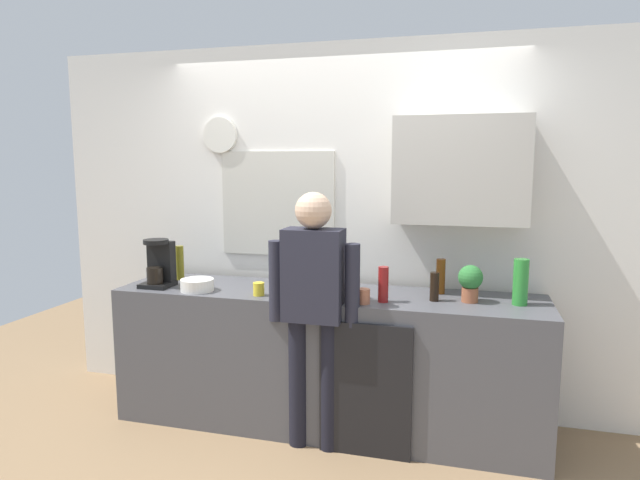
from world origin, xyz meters
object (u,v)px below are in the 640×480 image
at_px(bottle_clear_soda, 521,282).
at_px(cup_terracotta_mug, 363,296).
at_px(bottle_olive_oil, 180,263).
at_px(bottle_red_vinegar, 383,284).
at_px(potted_plant, 470,281).
at_px(mixing_bowl, 197,285).
at_px(bottle_dark_sauce, 434,287).
at_px(person_at_sink, 314,299).
at_px(bottle_green_wine, 337,275).
at_px(cup_yellow_cup, 259,289).
at_px(storage_canister, 311,272).
at_px(bottle_amber_beer, 441,276).
at_px(coffee_maker, 159,265).

distance_m(bottle_clear_soda, cup_terracotta_mug, 0.95).
bearing_deg(cup_terracotta_mug, bottle_olive_oil, 167.03).
relative_size(bottle_red_vinegar, cup_terracotta_mug, 2.39).
xyz_separation_m(cup_terracotta_mug, potted_plant, (0.62, 0.21, 0.09)).
relative_size(bottle_red_vinegar, mixing_bowl, 1.00).
distance_m(bottle_dark_sauce, person_at_sink, 0.75).
bearing_deg(bottle_green_wine, bottle_red_vinegar, -2.72).
bearing_deg(potted_plant, bottle_dark_sauce, -171.50).
xyz_separation_m(bottle_red_vinegar, cup_yellow_cup, (-0.80, -0.05, -0.07)).
bearing_deg(bottle_green_wine, person_at_sink, -123.53).
relative_size(cup_terracotta_mug, storage_canister, 0.54).
bearing_deg(bottle_red_vinegar, bottle_olive_oil, 170.54).
bearing_deg(bottle_amber_beer, potted_plant, -42.90).
height_order(coffee_maker, bottle_olive_oil, coffee_maker).
bearing_deg(bottle_amber_beer, bottle_green_wine, -154.04).
height_order(potted_plant, person_at_sink, person_at_sink).
relative_size(bottle_dark_sauce, storage_canister, 1.06).
xyz_separation_m(coffee_maker, potted_plant, (2.08, 0.11, -0.01)).
distance_m(bottle_red_vinegar, person_at_sink, 0.44).
bearing_deg(bottle_dark_sauce, potted_plant, 8.50).
relative_size(cup_yellow_cup, storage_canister, 0.50).
distance_m(bottle_amber_beer, cup_yellow_cup, 1.18).
relative_size(bottle_dark_sauce, person_at_sink, 0.11).
bearing_deg(storage_canister, cup_terracotta_mug, -44.38).
bearing_deg(storage_canister, potted_plant, -12.42).
bearing_deg(storage_canister, bottle_clear_soda, -9.54).
bearing_deg(cup_terracotta_mug, bottle_green_wine, 154.70).
xyz_separation_m(bottle_olive_oil, bottle_clear_soda, (2.34, -0.11, 0.02)).
relative_size(cup_yellow_cup, person_at_sink, 0.05).
height_order(coffee_maker, mixing_bowl, coffee_maker).
distance_m(cup_terracotta_mug, mixing_bowl, 1.13).
relative_size(bottle_red_vinegar, bottle_green_wine, 0.73).
bearing_deg(bottle_clear_soda, storage_canister, 170.46).
xyz_separation_m(bottle_olive_oil, mixing_bowl, (0.29, -0.29, -0.08)).
bearing_deg(bottle_clear_soda, potted_plant, -178.47).
bearing_deg(bottle_clear_soda, cup_terracotta_mug, -166.36).
bearing_deg(storage_canister, bottle_olive_oil, -172.52).
distance_m(coffee_maker, cup_terracotta_mug, 1.46).
distance_m(bottle_clear_soda, bottle_green_wine, 1.11).
distance_m(bottle_olive_oil, mixing_bowl, 0.42).
distance_m(coffee_maker, bottle_red_vinegar, 1.56).
distance_m(cup_terracotta_mug, person_at_sink, 0.30).
relative_size(bottle_olive_oil, storage_canister, 1.47).
bearing_deg(bottle_dark_sauce, bottle_clear_soda, 4.50).
height_order(bottle_dark_sauce, potted_plant, potted_plant).
distance_m(bottle_green_wine, cup_yellow_cup, 0.52).
relative_size(coffee_maker, cup_terracotta_mug, 3.59).
relative_size(bottle_green_wine, potted_plant, 1.30).
bearing_deg(coffee_maker, bottle_amber_beer, 8.57).
bearing_deg(bottle_amber_beer, mixing_bowl, -167.46).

